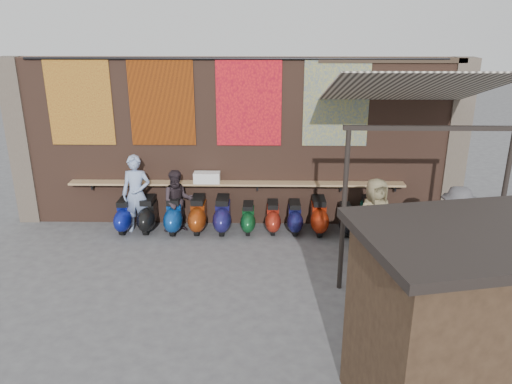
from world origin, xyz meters
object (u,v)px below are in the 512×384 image
market_stall (458,333)px  diner_right (178,201)px  shelf_box (207,178)px  diner_left (137,194)px  scooter_stool_2 (175,215)px  shopper_grey (455,230)px  scooter_stool_0 (125,215)px  shopper_navy (396,243)px  scooter_stool_1 (148,214)px  scooter_stool_8 (319,216)px  scooter_stool_7 (295,217)px  scooter_stool_4 (223,215)px  scooter_stool_5 (248,218)px  scooter_stool_9 (346,219)px  shopper_tan (374,217)px  scooter_stool_6 (273,217)px  scooter_stool_3 (198,215)px  scooter_stool_10 (369,216)px

market_stall → diner_right: bearing=115.8°
shelf_box → diner_left: (-1.63, -0.30, -0.32)m
scooter_stool_2 → shopper_grey: size_ratio=0.49×
scooter_stool_0 → shopper_navy: (5.87, -2.19, 0.37)m
scooter_stool_1 → scooter_stool_8: (4.07, -0.04, 0.01)m
shelf_box → scooter_stool_7: (2.09, -0.28, -0.89)m
scooter_stool_4 → diner_right: size_ratio=0.58×
shopper_grey → diner_right: bearing=-9.7°
shopper_grey → scooter_stool_1: bearing=-8.0°
diner_right → shopper_navy: diner_right is taller
shopper_navy → scooter_stool_5: bearing=-56.3°
scooter_stool_4 → scooter_stool_9: scooter_stool_4 is taller
scooter_stool_1 → shopper_tan: shopper_tan is taller
scooter_stool_7 → diner_left: 3.77m
scooter_stool_9 → shopper_navy: shopper_navy is taller
shelf_box → shopper_grey: 5.58m
shopper_tan → diner_right: bearing=146.4°
diner_left → shopper_tan: diner_left is taller
scooter_stool_1 → scooter_stool_2: scooter_stool_2 is taller
scooter_stool_0 → diner_left: bearing=-1.3°
scooter_stool_6 → scooter_stool_8: scooter_stool_8 is taller
scooter_stool_1 → shopper_tan: size_ratio=0.50×
shelf_box → scooter_stool_8: shelf_box is taller
diner_left → scooter_stool_3: bearing=3.6°
scooter_stool_0 → scooter_stool_10: size_ratio=0.91×
scooter_stool_7 → scooter_stool_0: bearing=-179.9°
scooter_stool_3 → market_stall: market_stall is taller
scooter_stool_0 → scooter_stool_2: 1.19m
shelf_box → scooter_stool_5: (0.99, -0.31, -0.91)m
shelf_box → scooter_stool_1: 1.66m
scooter_stool_9 → diner_left: (-4.92, 0.04, 0.59)m
scooter_stool_9 → shopper_tan: 1.30m
shelf_box → scooter_stool_0: (-1.96, -0.29, -0.87)m
scooter_stool_7 → scooter_stool_2: bearing=-179.5°
shelf_box → diner_right: size_ratio=0.41×
scooter_stool_3 → diner_left: 1.52m
scooter_stool_7 → shopper_grey: size_ratio=0.42×
scooter_stool_3 → scooter_stool_7: bearing=-0.1°
scooter_stool_1 → diner_right: 0.82m
shelf_box → scooter_stool_4: bearing=-37.6°
scooter_stool_1 → scooter_stool_2: 0.64m
scooter_stool_8 → diner_right: (-3.33, 0.00, 0.34)m
scooter_stool_3 → scooter_stool_4: (0.59, -0.01, 0.00)m
scooter_stool_5 → diner_left: bearing=179.9°
scooter_stool_5 → shopper_grey: (4.12, -1.91, 0.56)m
scooter_stool_7 → scooter_stool_8: (0.57, -0.02, 0.05)m
shelf_box → scooter_stool_1: bearing=-169.3°
scooter_stool_3 → scooter_stool_9: bearing=-1.0°
shelf_box → shopper_navy: (3.91, -2.49, -0.50)m
scooter_stool_1 → scooter_stool_2: size_ratio=0.96×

